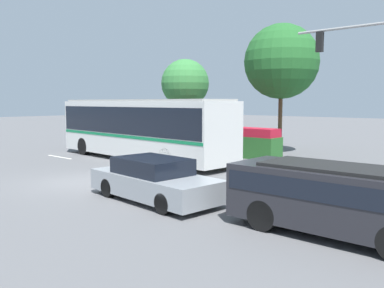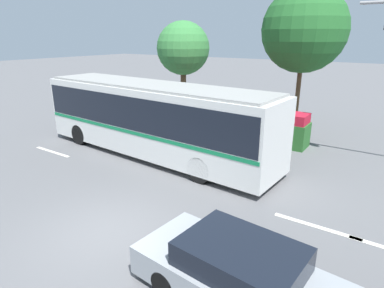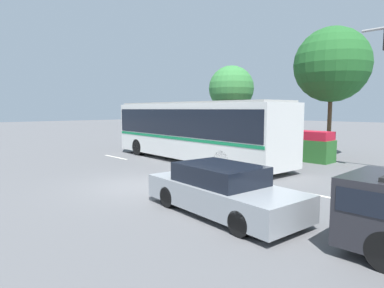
% 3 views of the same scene
% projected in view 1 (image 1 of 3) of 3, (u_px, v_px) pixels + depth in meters
% --- Properties ---
extents(ground_plane, '(140.00, 140.00, 0.00)m').
position_uv_depth(ground_plane, '(86.00, 182.00, 15.82)').
color(ground_plane, '#5B5B5E').
extents(city_bus, '(11.91, 3.28, 3.22)m').
position_uv_depth(city_bus, '(141.00, 126.00, 21.63)').
color(city_bus, silver).
rests_on(city_bus, ground).
extents(sedan_foreground, '(4.80, 2.24, 1.34)m').
position_uv_depth(sedan_foreground, '(154.00, 180.00, 12.79)').
color(sedan_foreground, gray).
rests_on(sedan_foreground, ground).
extents(suv_left_lane, '(5.01, 2.06, 1.64)m').
position_uv_depth(suv_left_lane, '(338.00, 195.00, 9.39)').
color(suv_left_lane, '#232328').
rests_on(suv_left_lane, ground).
extents(flowering_hedge, '(7.27, 1.23, 1.65)m').
position_uv_depth(flowering_hedge, '(223.00, 141.00, 23.89)').
color(flowering_hedge, '#286028').
rests_on(flowering_hedge, ground).
extents(street_tree_left, '(3.42, 3.42, 6.12)m').
position_uv_depth(street_tree_left, '(185.00, 84.00, 29.04)').
color(street_tree_left, brown).
rests_on(street_tree_left, ground).
extents(street_tree_centre, '(4.42, 4.42, 7.67)m').
position_uv_depth(street_tree_centre, '(281.00, 62.00, 24.04)').
color(street_tree_centre, brown).
rests_on(street_tree_centre, ground).
extents(lane_stripe_near, '(2.40, 0.16, 0.01)m').
position_uv_depth(lane_stripe_near, '(60.00, 157.00, 22.80)').
color(lane_stripe_near, silver).
rests_on(lane_stripe_near, ground).
extents(lane_stripe_mid, '(2.40, 0.16, 0.01)m').
position_uv_depth(lane_stripe_mid, '(236.00, 184.00, 15.26)').
color(lane_stripe_mid, silver).
rests_on(lane_stripe_mid, ground).
extents(lane_stripe_far, '(2.40, 0.16, 0.01)m').
position_uv_depth(lane_stripe_far, '(286.00, 193.00, 13.88)').
color(lane_stripe_far, silver).
rests_on(lane_stripe_far, ground).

